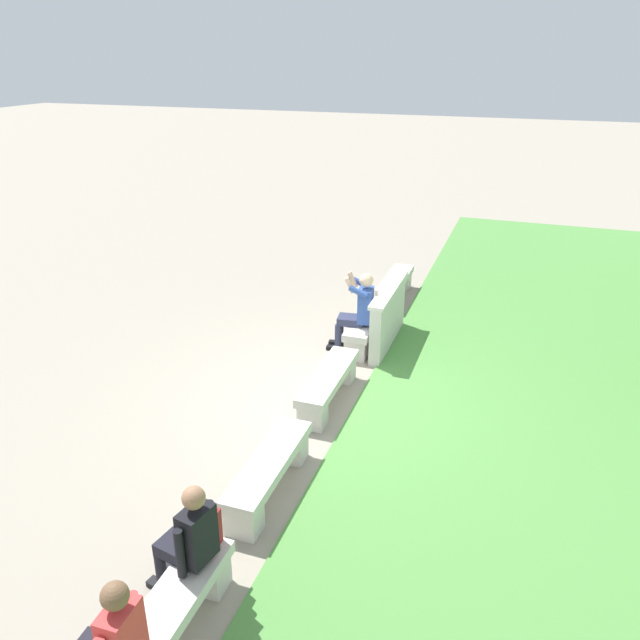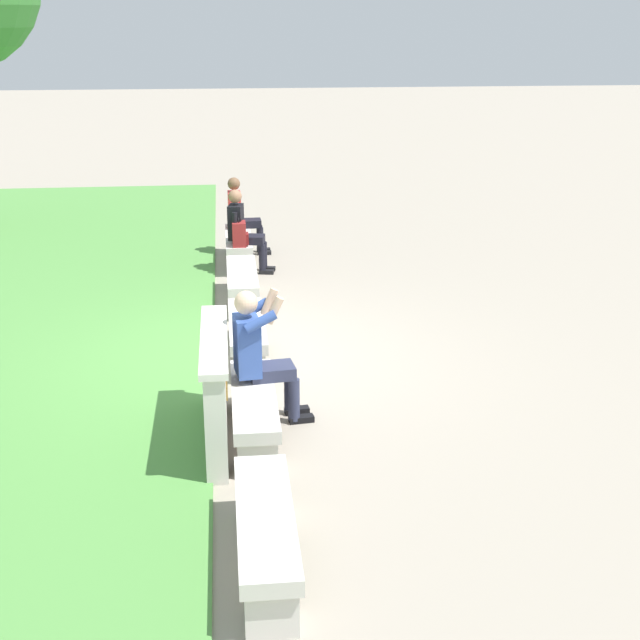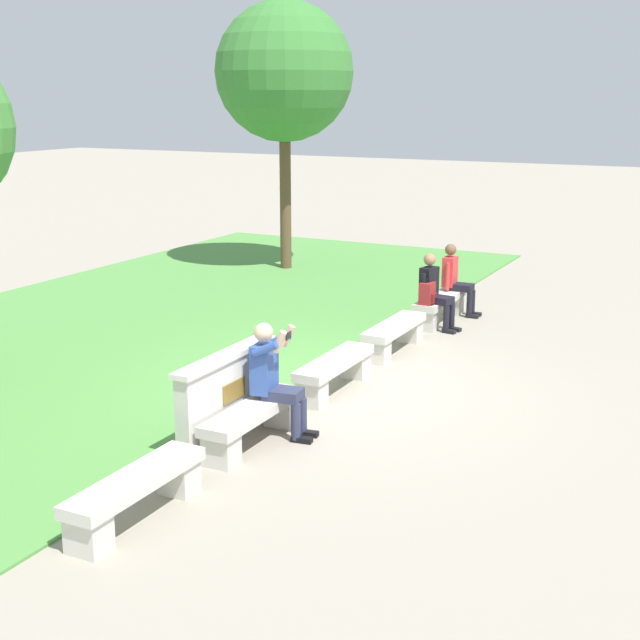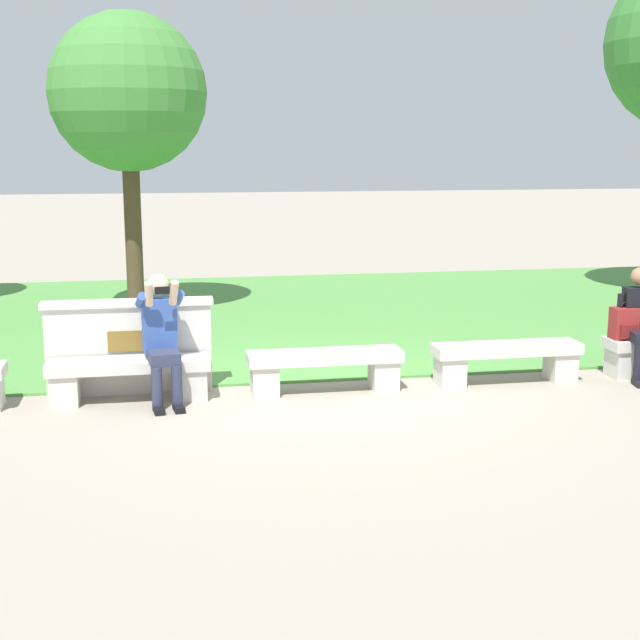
# 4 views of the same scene
# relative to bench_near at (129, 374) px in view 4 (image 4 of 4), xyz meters

# --- Properties ---
(ground_plane) EXTENTS (80.00, 80.00, 0.00)m
(ground_plane) POSITION_rel_bench_near_xyz_m (2.06, 0.00, -0.29)
(ground_plane) COLOR gray
(grass_strip) EXTENTS (21.90, 8.00, 0.03)m
(grass_strip) POSITION_rel_bench_near_xyz_m (2.06, 4.38, -0.28)
(grass_strip) COLOR #518E42
(grass_strip) RESTS_ON ground
(bench_near) EXTENTS (1.66, 0.40, 0.45)m
(bench_near) POSITION_rel_bench_near_xyz_m (0.00, 0.00, 0.00)
(bench_near) COLOR beige
(bench_near) RESTS_ON ground
(bench_mid) EXTENTS (1.66, 0.40, 0.45)m
(bench_mid) POSITION_rel_bench_near_xyz_m (2.06, 0.00, 0.00)
(bench_mid) COLOR beige
(bench_mid) RESTS_ON ground
(bench_far) EXTENTS (1.66, 0.40, 0.45)m
(bench_far) POSITION_rel_bench_near_xyz_m (4.12, 0.00, 0.00)
(bench_far) COLOR beige
(bench_far) RESTS_ON ground
(backrest_wall_with_plaque) EXTENTS (1.79, 0.24, 1.01)m
(backrest_wall_with_plaque) POSITION_rel_bench_near_xyz_m (0.00, 0.34, 0.22)
(backrest_wall_with_plaque) COLOR beige
(backrest_wall_with_plaque) RESTS_ON ground
(person_photographer) EXTENTS (0.51, 0.76, 1.32)m
(person_photographer) POSITION_rel_bench_near_xyz_m (0.34, -0.08, 0.44)
(person_photographer) COLOR black
(person_photographer) RESTS_ON ground
(person_distant) EXTENTS (0.48, 0.71, 1.26)m
(person_distant) POSITION_rel_bench_near_xyz_m (5.67, -0.06, 0.38)
(person_distant) COLOR black
(person_distant) RESTS_ON ground
(backpack) EXTENTS (0.28, 0.24, 0.43)m
(backpack) POSITION_rel_bench_near_xyz_m (5.51, -0.01, 0.33)
(backpack) COLOR maroon
(backpack) RESTS_ON bench_end
(tree_left_background) EXTENTS (2.36, 2.36, 4.57)m
(tree_left_background) POSITION_rel_bench_near_xyz_m (-0.04, 4.85, 3.07)
(tree_left_background) COLOR #4C3826
(tree_left_background) RESTS_ON ground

